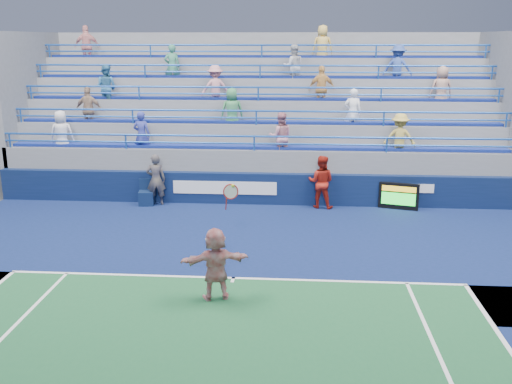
# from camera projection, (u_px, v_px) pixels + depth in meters

# --- Properties ---
(ground) EXTENTS (120.00, 120.00, 0.00)m
(ground) POSITION_uv_depth(u_px,v_px,m) (233.00, 279.00, 13.67)
(ground) COLOR #333538
(sponsor_wall) EXTENTS (18.00, 0.32, 1.10)m
(sponsor_wall) POSITION_uv_depth(u_px,v_px,m) (254.00, 189.00, 19.79)
(sponsor_wall) COLOR #0A1839
(sponsor_wall) RESTS_ON ground
(bleacher_stand) EXTENTS (18.00, 5.60, 6.13)m
(bleacher_stand) POSITION_uv_depth(u_px,v_px,m) (261.00, 142.00, 23.16)
(bleacher_stand) COLOR slate
(bleacher_stand) RESTS_ON ground
(serve_speed_board) EXTENTS (1.31, 0.48, 0.91)m
(serve_speed_board) POSITION_uv_depth(u_px,v_px,m) (399.00, 196.00, 19.15)
(serve_speed_board) COLOR black
(serve_speed_board) RESTS_ON ground
(judge_chair) EXTENTS (0.56, 0.57, 0.89)m
(judge_chair) POSITION_uv_depth(u_px,v_px,m) (147.00, 197.00, 19.71)
(judge_chair) COLOR #0C1C3E
(judge_chair) RESTS_ON ground
(tennis_player) EXTENTS (1.60, 0.90, 2.64)m
(tennis_player) POSITION_uv_depth(u_px,v_px,m) (216.00, 264.00, 12.42)
(tennis_player) COLOR silver
(tennis_player) RESTS_ON ground
(line_judge) EXTENTS (0.71, 0.52, 1.79)m
(line_judge) POSITION_uv_depth(u_px,v_px,m) (156.00, 180.00, 19.58)
(line_judge) COLOR #121533
(line_judge) RESTS_ON ground
(ball_girl) EXTENTS (1.00, 0.85, 1.81)m
(ball_girl) POSITION_uv_depth(u_px,v_px,m) (321.00, 182.00, 19.23)
(ball_girl) COLOR #A11D12
(ball_girl) RESTS_ON ground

